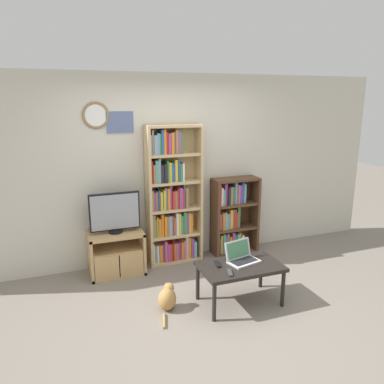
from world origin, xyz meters
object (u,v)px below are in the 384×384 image
at_px(bookshelf_tall, 171,200).
at_px(remote_far_from_laptop, 230,273).
at_px(television, 115,213).
at_px(coffee_table, 240,269).
at_px(tv_stand, 117,253).
at_px(bookshelf_short, 231,217).
at_px(laptop, 241,256).
at_px(cat, 167,298).
at_px(remote_near_laptop, 218,264).

distance_m(bookshelf_tall, remote_far_from_laptop, 1.58).
bearing_deg(television, coffee_table, -46.65).
bearing_deg(television, tv_stand, -108.02).
relative_size(bookshelf_short, laptop, 2.87).
xyz_separation_m(bookshelf_tall, cat, (-0.43, -1.20, -0.77)).
height_order(bookshelf_tall, laptop, bookshelf_tall).
distance_m(remote_near_laptop, cat, 0.67).
bearing_deg(coffee_table, remote_far_from_laptop, -143.39).
relative_size(tv_stand, laptop, 1.77).
xyz_separation_m(coffee_table, remote_far_from_laptop, (-0.20, -0.15, 0.06)).
relative_size(tv_stand, bookshelf_tall, 0.37).
bearing_deg(bookshelf_tall, tv_stand, -171.06).
bearing_deg(coffee_table, bookshelf_tall, 105.47).
height_order(bookshelf_short, remote_far_from_laptop, bookshelf_short).
relative_size(coffee_table, remote_near_laptop, 5.52).
xyz_separation_m(remote_near_laptop, remote_far_from_laptop, (0.03, -0.24, 0.00)).
height_order(tv_stand, laptop, laptop).
bearing_deg(tv_stand, bookshelf_short, 3.84).
bearing_deg(remote_far_from_laptop, cat, -9.24).
bearing_deg(tv_stand, television, 71.98).
xyz_separation_m(bookshelf_short, laptop, (-0.49, -1.26, -0.04)).
bearing_deg(bookshelf_short, bookshelf_tall, 179.34).
height_order(remote_far_from_laptop, cat, remote_far_from_laptop).
height_order(television, bookshelf_short, bookshelf_short).
height_order(laptop, cat, laptop).
height_order(tv_stand, cat, tv_stand).
bearing_deg(remote_near_laptop, bookshelf_tall, 107.42).
bearing_deg(remote_near_laptop, tv_stand, 140.72).
xyz_separation_m(bookshelf_short, remote_far_from_laptop, (-0.75, -1.50, -0.09)).
relative_size(bookshelf_short, remote_far_from_laptop, 6.90).
bearing_deg(tv_stand, remote_near_laptop, -50.50).
bearing_deg(coffee_table, tv_stand, 133.79).
bearing_deg(coffee_table, remote_near_laptop, 159.72).
bearing_deg(bookshelf_short, television, -176.62).
bearing_deg(television, remote_far_from_laptop, -55.20).
bearing_deg(television, bookshelf_short, 3.38).
bearing_deg(remote_far_from_laptop, bookshelf_short, -99.06).
distance_m(bookshelf_tall, cat, 1.49).
relative_size(bookshelf_tall, cat, 3.87).
bearing_deg(remote_near_laptop, television, 140.24).
relative_size(tv_stand, remote_far_from_laptop, 4.25).
height_order(remote_near_laptop, remote_far_from_laptop, same).
height_order(tv_stand, bookshelf_tall, bookshelf_tall).
relative_size(remote_near_laptop, cat, 0.33).
bearing_deg(coffee_table, cat, 169.26).
distance_m(tv_stand, laptop, 1.70).
distance_m(television, bookshelf_tall, 0.81).
distance_m(bookshelf_short, laptop, 1.36).
xyz_separation_m(bookshelf_short, cat, (-1.35, -1.19, -0.43)).
distance_m(coffee_table, remote_far_from_laptop, 0.26).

